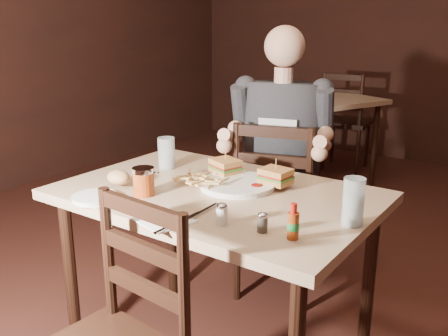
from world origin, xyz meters
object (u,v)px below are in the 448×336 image
Objects in this scene: bg_chair_near at (292,151)px; glass_right at (353,202)px; hot_sauce at (293,221)px; side_plate at (95,198)px; chair_far at (280,207)px; bg_table at (323,108)px; diner at (281,121)px; dinner_plate at (237,185)px; syrup_dispenser at (144,181)px; glass_left at (166,153)px; main_table at (217,211)px; bg_chair_far at (346,121)px.

bg_chair_near is 2.37m from glass_right.
hot_sauce is 0.71× the size of side_plate.
chair_far reaches higher than glass_right.
bg_table is 1.99m from diner.
hot_sauce is (-0.10, -0.21, -0.02)m from glass_right.
dinner_plate is 2.77× the size of syrup_dispenser.
side_plate is (-0.34, -0.42, -0.00)m from dinner_plate.
dinner_plate is 0.52m from glass_right.
diner reaches higher than chair_far.
side_plate is (0.06, -0.46, -0.06)m from glass_left.
dinner_plate is at bearing -5.52° from glass_left.
main_table is 11.21× the size of syrup_dispenser.
glass_right is 0.23m from hot_sauce.
bg_chair_far reaches higher than chair_far.
side_plate reaches higher than bg_table.
dinner_plate is at bearing 85.99° from chair_far.
glass_right is (0.92, -0.14, 0.01)m from glass_left.
main_table is 7.50× the size of side_plate.
bg_chair_near is 5.16× the size of side_plate.
dinner_plate is (0.04, 0.08, 0.09)m from main_table.
bg_chair_far reaches higher than syrup_dispenser.
syrup_dispenser reaches higher than main_table.
chair_far is 1.02m from glass_right.
glass_right is (0.51, -0.10, 0.07)m from dinner_plate.
bg_chair_far is at bearing 90.00° from bg_table.
syrup_dispenser reaches higher than bg_chair_near.
glass_right is 0.98× the size of side_plate.
dinner_plate is at bearing 169.05° from glass_right.
glass_left is (-0.40, 0.04, 0.06)m from dinner_plate.
syrup_dispenser is (0.50, -3.26, 0.35)m from bg_chair_far.
bg_chair_far is 3.44m from side_plate.
main_table is 3.14m from bg_chair_far.
bg_chair_near reaches higher than side_plate.
bg_table is at bearing 106.83° from dinner_plate.
glass_right is at bearing -63.76° from bg_table.
bg_chair_near is (0.00, -1.10, -0.06)m from bg_chair_far.
dinner_plate is at bearing 97.80° from bg_chair_far.
bg_table is 6.69× the size of glass_right.
bg_chair_far reaches higher than main_table.
hot_sauce is at bearing -67.35° from bg_table.
hot_sauce is (0.53, -0.86, -0.11)m from diner.
side_plate is at bearing -119.49° from diner.
syrup_dispenser is at bearing -166.36° from glass_right.
hot_sauce reaches higher than bg_table.
bg_chair_far reaches higher than bg_table.
side_plate is (-0.75, -0.12, -0.05)m from hot_sauce.
bg_table is 2.54m from dinner_plate.
bg_table is 1.11× the size of bg_chair_far.
bg_table is 3.53× the size of dinner_plate.
chair_far is (-0.09, 0.68, -0.22)m from main_table.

